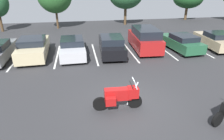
{
  "coord_description": "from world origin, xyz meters",
  "views": [
    {
      "loc": [
        -2.08,
        -7.41,
        5.14
      ],
      "look_at": [
        -0.45,
        1.83,
        0.95
      ],
      "focal_mm": 31.38,
      "sensor_mm": 36.0,
      "label": 1
    }
  ],
  "objects": [
    {
      "name": "motorcycle_touring",
      "position": [
        -0.49,
        -0.29,
        0.66
      ],
      "size": [
        2.19,
        0.88,
        1.43
      ],
      "color": "black",
      "rests_on": "ground"
    },
    {
      "name": "parking_stripes",
      "position": [
        -2.33,
        7.32,
        0.0
      ],
      "size": [
        26.24,
        5.16,
        0.01
      ],
      "color": "silver",
      "rests_on": "ground"
    },
    {
      "name": "car_champagne",
      "position": [
        -5.43,
        7.45,
        0.72
      ],
      "size": [
        2.14,
        4.88,
        1.48
      ],
      "color": "#C1B289",
      "rests_on": "ground"
    },
    {
      "name": "car_silver",
      "position": [
        -2.57,
        7.35,
        0.65
      ],
      "size": [
        1.89,
        4.9,
        1.35
      ],
      "color": "#B7B7BC",
      "rests_on": "ground"
    },
    {
      "name": "car_red",
      "position": [
        3.28,
        7.57,
        0.93
      ],
      "size": [
        2.09,
        4.62,
        1.87
      ],
      "color": "maroon",
      "rests_on": "ground"
    },
    {
      "name": "car_green",
      "position": [
        6.25,
        7.02,
        0.67
      ],
      "size": [
        2.08,
        4.4,
        1.35
      ],
      "color": "#235638",
      "rests_on": "ground"
    },
    {
      "name": "car_tan",
      "position": [
        9.42,
        7.0,
        0.69
      ],
      "size": [
        2.2,
        4.33,
        1.4
      ],
      "color": "tan",
      "rests_on": "ground"
    },
    {
      "name": "car_black",
      "position": [
        0.42,
        7.08,
        0.72
      ],
      "size": [
        2.09,
        4.83,
        1.47
      ],
      "color": "black",
      "rests_on": "ground"
    },
    {
      "name": "ground",
      "position": [
        0.0,
        0.0,
        -0.05
      ],
      "size": [
        44.0,
        44.0,
        0.1
      ],
      "primitive_type": "cube",
      "color": "#2D2D30"
    }
  ]
}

